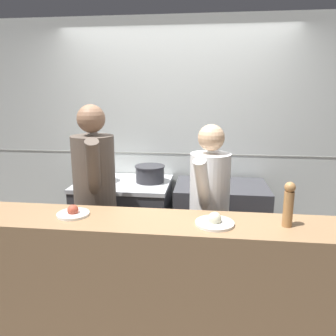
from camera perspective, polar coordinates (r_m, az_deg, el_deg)
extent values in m
plane|color=#4C4742|center=(2.97, -1.36, -24.90)|extent=(14.00, 14.00, 0.00)
cube|color=silver|center=(3.66, 1.45, 4.88)|extent=(8.00, 0.06, 2.60)
cube|color=gray|center=(3.65, 1.39, 2.48)|extent=(8.00, 0.00, 0.01)
cube|color=#38383D|center=(3.60, -7.55, -9.70)|extent=(0.95, 0.70, 0.87)
cube|color=#B7BABF|center=(3.45, -7.78, -2.71)|extent=(0.97, 0.71, 0.04)
cube|color=#B7BABF|center=(3.28, -9.05, -10.88)|extent=(0.85, 0.03, 0.10)
cube|color=#38383D|center=(3.49, 9.02, -10.12)|extent=(0.92, 0.65, 0.91)
cube|color=black|center=(3.41, 8.94, -18.47)|extent=(0.90, 0.04, 0.10)
cube|color=#93704C|center=(2.46, -2.83, -19.78)|extent=(2.53, 0.45, 0.99)
cylinder|color=beige|center=(3.46, -12.07, -0.46)|extent=(0.26, 0.26, 0.24)
cylinder|color=beige|center=(3.44, -12.16, 1.35)|extent=(0.27, 0.27, 0.01)
cylinder|color=#2D2D33|center=(3.39, -3.16, -1.02)|extent=(0.29, 0.29, 0.17)
cylinder|color=#2D2D33|center=(3.37, -3.17, 0.29)|extent=(0.31, 0.31, 0.01)
cone|color=#B7BABF|center=(3.37, 6.79, -2.03)|extent=(0.22, 0.22, 0.07)
cylinder|color=white|center=(2.39, -16.19, -7.71)|extent=(0.22, 0.22, 0.02)
sphere|color=#B24733|center=(2.38, -16.23, -7.06)|extent=(0.08, 0.08, 0.08)
cylinder|color=white|center=(2.17, 8.12, -9.49)|extent=(0.25, 0.25, 0.02)
sphere|color=beige|center=(2.16, 8.15, -8.72)|extent=(0.09, 0.09, 0.09)
cylinder|color=#AD7A47|center=(2.22, 20.19, -6.73)|extent=(0.06, 0.06, 0.23)
sphere|color=#AD7A47|center=(2.17, 20.49, -3.16)|extent=(0.07, 0.07, 0.07)
cube|color=black|center=(3.08, -12.03, -14.71)|extent=(0.35, 0.28, 0.81)
cylinder|color=brown|center=(2.81, -12.76, -1.25)|extent=(0.45, 0.45, 0.67)
sphere|color=#8C664C|center=(2.73, -13.26, 8.37)|extent=(0.23, 0.23, 0.23)
cylinder|color=brown|center=(3.00, -12.83, 1.18)|extent=(0.21, 0.35, 0.56)
cylinder|color=brown|center=(2.59, -12.85, -0.70)|extent=(0.21, 0.35, 0.56)
cube|color=black|center=(2.94, 6.87, -16.67)|extent=(0.31, 0.24, 0.74)
cylinder|color=white|center=(2.67, 7.27, -3.97)|extent=(0.40, 0.40, 0.61)
sphere|color=#D8AD84|center=(2.58, 7.55, 5.25)|extent=(0.21, 0.21, 0.21)
cylinder|color=white|center=(2.83, 8.33, -1.51)|extent=(0.18, 0.32, 0.51)
cylinder|color=white|center=(2.47, 6.15, -3.60)|extent=(0.18, 0.32, 0.51)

